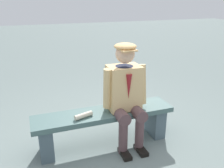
# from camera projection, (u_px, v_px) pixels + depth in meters

# --- Properties ---
(ground_plane) EXTENTS (30.00, 30.00, 0.00)m
(ground_plane) POSITION_uv_depth(u_px,v_px,m) (105.00, 144.00, 3.14)
(ground_plane) COLOR slate
(bench) EXTENTS (1.76, 0.39, 0.47)m
(bench) POSITION_uv_depth(u_px,v_px,m) (104.00, 122.00, 3.03)
(bench) COLOR #476361
(bench) RESTS_ON ground
(seated_man) EXTENTS (0.56, 0.58, 1.31)m
(seated_man) POSITION_uv_depth(u_px,v_px,m) (126.00, 91.00, 2.92)
(seated_man) COLOR #D8B277
(seated_man) RESTS_ON ground
(rolled_magazine) EXTENTS (0.23, 0.13, 0.06)m
(rolled_magazine) POSITION_uv_depth(u_px,v_px,m) (83.00, 115.00, 2.82)
(rolled_magazine) COLOR beige
(rolled_magazine) RESTS_ON bench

